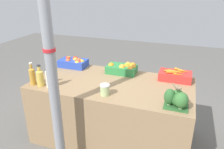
{
  "coord_description": "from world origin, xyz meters",
  "views": [
    {
      "loc": [
        0.76,
        -2.15,
        1.8
      ],
      "look_at": [
        0.0,
        0.0,
        0.85
      ],
      "focal_mm": 35.0,
      "sensor_mm": 36.0,
      "label": 1
    }
  ],
  "objects_px": {
    "broccoli_pile": "(177,99)",
    "juice_bottle_cloudy": "(49,78)",
    "orange_crate": "(123,68)",
    "sparrow_bird": "(178,87)",
    "carrot_crate": "(175,76)",
    "pickle_jar": "(105,90)",
    "juice_bottle_amber": "(32,75)",
    "support_pole": "(51,63)",
    "juice_bottle_golden": "(40,77)",
    "apple_crate": "(74,62)"
  },
  "relations": [
    {
      "from": "apple_crate",
      "to": "juice_bottle_cloudy",
      "type": "distance_m",
      "value": 0.67
    },
    {
      "from": "apple_crate",
      "to": "orange_crate",
      "type": "xyz_separation_m",
      "value": [
        0.7,
        0.0,
        -0.0
      ]
    },
    {
      "from": "broccoli_pile",
      "to": "pickle_jar",
      "type": "xyz_separation_m",
      "value": [
        -0.71,
        -0.01,
        -0.02
      ]
    },
    {
      "from": "orange_crate",
      "to": "pickle_jar",
      "type": "bearing_deg",
      "value": -90.06
    },
    {
      "from": "orange_crate",
      "to": "juice_bottle_golden",
      "type": "relative_size",
      "value": 1.51
    },
    {
      "from": "juice_bottle_cloudy",
      "to": "sparrow_bird",
      "type": "bearing_deg",
      "value": 1.38
    },
    {
      "from": "broccoli_pile",
      "to": "juice_bottle_cloudy",
      "type": "xyz_separation_m",
      "value": [
        -1.34,
        -0.04,
        0.03
      ]
    },
    {
      "from": "apple_crate",
      "to": "juice_bottle_cloudy",
      "type": "bearing_deg",
      "value": -84.64
    },
    {
      "from": "broccoli_pile",
      "to": "pickle_jar",
      "type": "bearing_deg",
      "value": -179.31
    },
    {
      "from": "support_pole",
      "to": "juice_bottle_golden",
      "type": "height_order",
      "value": "support_pole"
    },
    {
      "from": "juice_bottle_amber",
      "to": "broccoli_pile",
      "type": "bearing_deg",
      "value": 1.37
    },
    {
      "from": "broccoli_pile",
      "to": "pickle_jar",
      "type": "relative_size",
      "value": 1.93
    },
    {
      "from": "support_pole",
      "to": "juice_bottle_amber",
      "type": "height_order",
      "value": "support_pole"
    },
    {
      "from": "orange_crate",
      "to": "juice_bottle_amber",
      "type": "distance_m",
      "value": 1.08
    },
    {
      "from": "pickle_jar",
      "to": "support_pole",
      "type": "bearing_deg",
      "value": -132.12
    },
    {
      "from": "broccoli_pile",
      "to": "juice_bottle_golden",
      "type": "xyz_separation_m",
      "value": [
        -1.46,
        -0.04,
        0.02
      ]
    },
    {
      "from": "pickle_jar",
      "to": "juice_bottle_amber",
      "type": "bearing_deg",
      "value": -178.07
    },
    {
      "from": "juice_bottle_cloudy",
      "to": "sparrow_bird",
      "type": "height_order",
      "value": "juice_bottle_cloudy"
    },
    {
      "from": "support_pole",
      "to": "carrot_crate",
      "type": "relative_size",
      "value": 6.37
    },
    {
      "from": "sparrow_bird",
      "to": "pickle_jar",
      "type": "bearing_deg",
      "value": -130.26
    },
    {
      "from": "juice_bottle_amber",
      "to": "juice_bottle_cloudy",
      "type": "height_order",
      "value": "juice_bottle_amber"
    },
    {
      "from": "support_pole",
      "to": "juice_bottle_golden",
      "type": "xyz_separation_m",
      "value": [
        -0.41,
        0.35,
        -0.33
      ]
    },
    {
      "from": "broccoli_pile",
      "to": "juice_bottle_cloudy",
      "type": "relative_size",
      "value": 0.89
    },
    {
      "from": "juice_bottle_cloudy",
      "to": "sparrow_bird",
      "type": "distance_m",
      "value": 1.34
    },
    {
      "from": "juice_bottle_cloudy",
      "to": "pickle_jar",
      "type": "distance_m",
      "value": 0.64
    },
    {
      "from": "juice_bottle_amber",
      "to": "carrot_crate",
      "type": "bearing_deg",
      "value": 23.78
    },
    {
      "from": "broccoli_pile",
      "to": "sparrow_bird",
      "type": "distance_m",
      "value": 0.12
    },
    {
      "from": "juice_bottle_golden",
      "to": "juice_bottle_cloudy",
      "type": "distance_m",
      "value": 0.12
    },
    {
      "from": "juice_bottle_cloudy",
      "to": "orange_crate",
      "type": "bearing_deg",
      "value": 46.19
    },
    {
      "from": "support_pole",
      "to": "juice_bottle_amber",
      "type": "relative_size",
      "value": 9.13
    },
    {
      "from": "juice_bottle_amber",
      "to": "sparrow_bird",
      "type": "bearing_deg",
      "value": 1.19
    },
    {
      "from": "orange_crate",
      "to": "pickle_jar",
      "type": "distance_m",
      "value": 0.63
    },
    {
      "from": "orange_crate",
      "to": "carrot_crate",
      "type": "height_order",
      "value": "same"
    },
    {
      "from": "juice_bottle_amber",
      "to": "juice_bottle_cloudy",
      "type": "bearing_deg",
      "value": 0.0
    },
    {
      "from": "support_pole",
      "to": "broccoli_pile",
      "type": "bearing_deg",
      "value": 20.17
    },
    {
      "from": "apple_crate",
      "to": "sparrow_bird",
      "type": "distance_m",
      "value": 1.54
    },
    {
      "from": "juice_bottle_amber",
      "to": "sparrow_bird",
      "type": "height_order",
      "value": "juice_bottle_amber"
    },
    {
      "from": "carrot_crate",
      "to": "sparrow_bird",
      "type": "distance_m",
      "value": 0.65
    },
    {
      "from": "broccoli_pile",
      "to": "juice_bottle_amber",
      "type": "xyz_separation_m",
      "value": [
        -1.56,
        -0.04,
        0.03
      ]
    },
    {
      "from": "orange_crate",
      "to": "sparrow_bird",
      "type": "bearing_deg",
      "value": -42.24
    },
    {
      "from": "apple_crate",
      "to": "juice_bottle_amber",
      "type": "distance_m",
      "value": 0.68
    },
    {
      "from": "juice_bottle_golden",
      "to": "orange_crate",
      "type": "bearing_deg",
      "value": 41.41
    },
    {
      "from": "apple_crate",
      "to": "pickle_jar",
      "type": "xyz_separation_m",
      "value": [
        0.7,
        -0.63,
        -0.0
      ]
    },
    {
      "from": "juice_bottle_amber",
      "to": "pickle_jar",
      "type": "distance_m",
      "value": 0.86
    },
    {
      "from": "juice_bottle_golden",
      "to": "pickle_jar",
      "type": "bearing_deg",
      "value": 2.2
    },
    {
      "from": "orange_crate",
      "to": "broccoli_pile",
      "type": "relative_size",
      "value": 1.64
    },
    {
      "from": "orange_crate",
      "to": "juice_bottle_golden",
      "type": "xyz_separation_m",
      "value": [
        -0.75,
        -0.66,
        0.04
      ]
    },
    {
      "from": "carrot_crate",
      "to": "sparrow_bird",
      "type": "bearing_deg",
      "value": -85.16
    },
    {
      "from": "broccoli_pile",
      "to": "juice_bottle_cloudy",
      "type": "height_order",
      "value": "juice_bottle_cloudy"
    },
    {
      "from": "juice_bottle_golden",
      "to": "juice_bottle_cloudy",
      "type": "bearing_deg",
      "value": 0.0
    }
  ]
}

